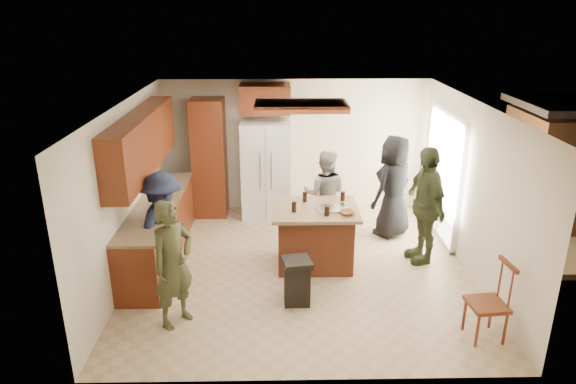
{
  "coord_description": "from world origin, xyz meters",
  "views": [
    {
      "loc": [
        -0.32,
        -6.95,
        3.78
      ],
      "look_at": [
        -0.18,
        0.21,
        1.15
      ],
      "focal_mm": 32.0,
      "sensor_mm": 36.0,
      "label": 1
    }
  ],
  "objects_px": {
    "refrigerator": "(266,169)",
    "spindle_chair": "(489,304)",
    "person_behind_right": "(394,187)",
    "person_counter": "(164,227)",
    "trash_bin": "(297,281)",
    "person_front_left": "(173,264)",
    "person_behind_left": "(325,194)",
    "person_side_right": "(425,205)",
    "kitchen_island": "(314,236)"
  },
  "relations": [
    {
      "from": "person_behind_right",
      "to": "person_front_left",
      "type": "bearing_deg",
      "value": -3.03
    },
    {
      "from": "person_counter",
      "to": "kitchen_island",
      "type": "distance_m",
      "value": 2.23
    },
    {
      "from": "person_front_left",
      "to": "spindle_chair",
      "type": "height_order",
      "value": "person_front_left"
    },
    {
      "from": "person_side_right",
      "to": "refrigerator",
      "type": "relative_size",
      "value": 1.02
    },
    {
      "from": "person_front_left",
      "to": "refrigerator",
      "type": "distance_m",
      "value": 3.67
    },
    {
      "from": "person_behind_right",
      "to": "kitchen_island",
      "type": "bearing_deg",
      "value": -4.38
    },
    {
      "from": "kitchen_island",
      "to": "trash_bin",
      "type": "distance_m",
      "value": 1.12
    },
    {
      "from": "person_front_left",
      "to": "trash_bin",
      "type": "bearing_deg",
      "value": -35.71
    },
    {
      "from": "person_front_left",
      "to": "person_counter",
      "type": "bearing_deg",
      "value": 55.42
    },
    {
      "from": "person_front_left",
      "to": "person_behind_left",
      "type": "distance_m",
      "value": 3.28
    },
    {
      "from": "person_front_left",
      "to": "person_side_right",
      "type": "xyz_separation_m",
      "value": [
        3.51,
        1.63,
        0.1
      ]
    },
    {
      "from": "person_behind_right",
      "to": "person_behind_left",
      "type": "bearing_deg",
      "value": -40.53
    },
    {
      "from": "person_behind_right",
      "to": "trash_bin",
      "type": "relative_size",
      "value": 2.8
    },
    {
      "from": "person_behind_right",
      "to": "refrigerator",
      "type": "relative_size",
      "value": 0.98
    },
    {
      "from": "refrigerator",
      "to": "trash_bin",
      "type": "distance_m",
      "value": 3.16
    },
    {
      "from": "person_behind_left",
      "to": "kitchen_island",
      "type": "relative_size",
      "value": 1.19
    },
    {
      "from": "refrigerator",
      "to": "trash_bin",
      "type": "bearing_deg",
      "value": -81.44
    },
    {
      "from": "person_behind_left",
      "to": "person_side_right",
      "type": "xyz_separation_m",
      "value": [
        1.44,
        -0.92,
        0.15
      ]
    },
    {
      "from": "person_side_right",
      "to": "person_counter",
      "type": "relative_size",
      "value": 1.13
    },
    {
      "from": "person_behind_right",
      "to": "spindle_chair",
      "type": "xyz_separation_m",
      "value": [
        0.52,
        -2.96,
        -0.43
      ]
    },
    {
      "from": "person_front_left",
      "to": "refrigerator",
      "type": "xyz_separation_m",
      "value": [
        1.06,
        3.51,
        0.08
      ]
    },
    {
      "from": "person_counter",
      "to": "refrigerator",
      "type": "height_order",
      "value": "refrigerator"
    },
    {
      "from": "person_front_left",
      "to": "person_counter",
      "type": "height_order",
      "value": "person_front_left"
    },
    {
      "from": "person_counter",
      "to": "trash_bin",
      "type": "bearing_deg",
      "value": -96.13
    },
    {
      "from": "person_behind_left",
      "to": "person_side_right",
      "type": "height_order",
      "value": "person_side_right"
    },
    {
      "from": "person_front_left",
      "to": "kitchen_island",
      "type": "distance_m",
      "value": 2.39
    },
    {
      "from": "person_front_left",
      "to": "person_behind_right",
      "type": "bearing_deg",
      "value": -13.34
    },
    {
      "from": "person_behind_right",
      "to": "person_side_right",
      "type": "bearing_deg",
      "value": 64.75
    },
    {
      "from": "person_side_right",
      "to": "kitchen_island",
      "type": "height_order",
      "value": "person_side_right"
    },
    {
      "from": "trash_bin",
      "to": "refrigerator",
      "type": "bearing_deg",
      "value": 98.56
    },
    {
      "from": "refrigerator",
      "to": "trash_bin",
      "type": "height_order",
      "value": "refrigerator"
    },
    {
      "from": "trash_bin",
      "to": "spindle_chair",
      "type": "bearing_deg",
      "value": -20.32
    },
    {
      "from": "refrigerator",
      "to": "spindle_chair",
      "type": "bearing_deg",
      "value": -55.35
    },
    {
      "from": "person_front_left",
      "to": "spindle_chair",
      "type": "xyz_separation_m",
      "value": [
        3.75,
        -0.39,
        -0.36
      ]
    },
    {
      "from": "refrigerator",
      "to": "spindle_chair",
      "type": "xyz_separation_m",
      "value": [
        2.7,
        -3.9,
        -0.45
      ]
    },
    {
      "from": "person_behind_right",
      "to": "spindle_chair",
      "type": "bearing_deg",
      "value": 58.47
    },
    {
      "from": "person_side_right",
      "to": "person_front_left",
      "type": "bearing_deg",
      "value": -75.18
    },
    {
      "from": "trash_bin",
      "to": "kitchen_island",
      "type": "bearing_deg",
      "value": 74.05
    },
    {
      "from": "person_counter",
      "to": "spindle_chair",
      "type": "xyz_separation_m",
      "value": [
        4.1,
        -1.5,
        -0.36
      ]
    },
    {
      "from": "spindle_chair",
      "to": "person_counter",
      "type": "bearing_deg",
      "value": 159.94
    },
    {
      "from": "refrigerator",
      "to": "spindle_chair",
      "type": "distance_m",
      "value": 4.76
    },
    {
      "from": "person_behind_right",
      "to": "spindle_chair",
      "type": "relative_size",
      "value": 1.77
    },
    {
      "from": "person_behind_left",
      "to": "person_counter",
      "type": "distance_m",
      "value": 2.81
    },
    {
      "from": "person_counter",
      "to": "trash_bin",
      "type": "xyz_separation_m",
      "value": [
        1.87,
        -0.67,
        -0.49
      ]
    },
    {
      "from": "person_behind_right",
      "to": "trash_bin",
      "type": "height_order",
      "value": "person_behind_right"
    },
    {
      "from": "person_side_right",
      "to": "person_counter",
      "type": "distance_m",
      "value": 3.89
    },
    {
      "from": "person_behind_left",
      "to": "trash_bin",
      "type": "relative_size",
      "value": 2.42
    },
    {
      "from": "person_behind_right",
      "to": "trash_bin",
      "type": "bearing_deg",
      "value": 9.7
    },
    {
      "from": "spindle_chair",
      "to": "refrigerator",
      "type": "bearing_deg",
      "value": 124.65
    },
    {
      "from": "person_behind_right",
      "to": "kitchen_island",
      "type": "xyz_separation_m",
      "value": [
        -1.41,
        -1.07,
        -0.41
      ]
    }
  ]
}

